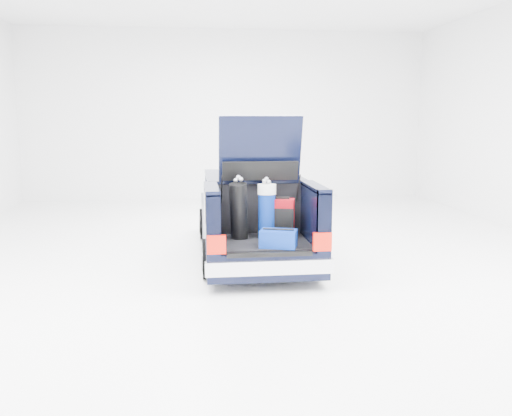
{
  "coord_description": "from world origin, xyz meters",
  "views": [
    {
      "loc": [
        -1.04,
        -9.38,
        2.42
      ],
      "look_at": [
        0.0,
        -0.5,
        0.94
      ],
      "focal_mm": 38.0,
      "sensor_mm": 36.0,
      "label": 1
    }
  ],
  "objects": [
    {
      "name": "red_suitcase",
      "position": [
        0.31,
        -1.26,
        0.9
      ],
      "size": [
        0.43,
        0.34,
        0.63
      ],
      "rotation": [
        0.0,
        0.0,
        -0.27
      ],
      "color": "maroon",
      "rests_on": "car"
    },
    {
      "name": "car",
      "position": [
        -0.0,
        0.11,
        0.67
      ],
      "size": [
        1.87,
        4.65,
        2.47
      ],
      "color": "black",
      "rests_on": "ground"
    },
    {
      "name": "blue_duffel",
      "position": [
        0.16,
        -1.89,
        0.72
      ],
      "size": [
        0.59,
        0.47,
        0.27
      ],
      "rotation": [
        0.0,
        0.0,
        -0.31
      ],
      "color": "navy",
      "rests_on": "car"
    },
    {
      "name": "black_golf_bag",
      "position": [
        -0.36,
        -1.31,
        1.04
      ],
      "size": [
        0.37,
        0.44,
        0.97
      ],
      "rotation": [
        0.0,
        0.0,
        -0.31
      ],
      "color": "black",
      "rests_on": "car"
    },
    {
      "name": "blue_golf_bag",
      "position": [
        0.08,
        -1.27,
        1.03
      ],
      "size": [
        0.33,
        0.33,
        0.94
      ],
      "rotation": [
        0.0,
        0.0,
        -0.19
      ],
      "color": "black",
      "rests_on": "car"
    },
    {
      "name": "ground",
      "position": [
        0.0,
        0.0,
        0.0
      ],
      "size": [
        14.0,
        14.0,
        0.0
      ],
      "primitive_type": "plane",
      "color": "white",
      "rests_on": "ground"
    }
  ]
}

